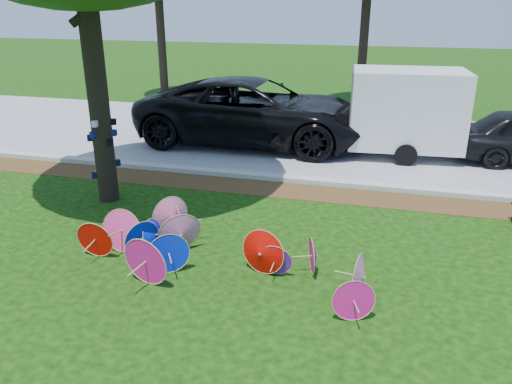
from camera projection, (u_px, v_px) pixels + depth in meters
ground at (194, 285)px, 7.95m from camera, size 90.00×90.00×0.00m
mulch_strip at (263, 188)px, 12.00m from camera, size 90.00×1.00×0.01m
curb at (269, 177)px, 12.61m from camera, size 90.00×0.30×0.12m
street at (299, 138)px, 16.37m from camera, size 90.00×8.00×0.01m
parasol_pile at (195, 244)px, 8.49m from camera, size 5.17×2.35×0.83m
black_van at (255, 112)px, 15.42m from camera, size 7.24×3.38×2.01m
cargo_trailer at (407, 109)px, 14.06m from camera, size 3.20×2.17×2.75m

